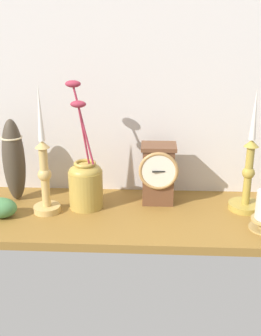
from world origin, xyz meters
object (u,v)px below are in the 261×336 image
brass_vase_jar (85,181)px  tall_ceramic_vase (14,160)px  mantel_clock (158,173)px  candlestick_tall_center (45,174)px  candlestick_tall_left (248,178)px

brass_vase_jar → tall_ceramic_vase: bearing=169.4°
mantel_clock → tall_ceramic_vase: (-43.69, 0.06, 3.37)cm
mantel_clock → brass_vase_jar: brass_vase_jar is taller
candlestick_tall_center → brass_vase_jar: (10.97, 3.63, -3.27)cm
candlestick_tall_center → brass_vase_jar: 12.01cm
mantel_clock → tall_ceramic_vase: size_ratio=0.72×
candlestick_tall_left → brass_vase_jar: brass_vase_jar is taller
mantel_clock → brass_vase_jar: bearing=-169.1°
tall_ceramic_vase → brass_vase_jar: bearing=-10.6°
candlestick_tall_left → tall_ceramic_vase: candlestick_tall_left is taller
brass_vase_jar → candlestick_tall_left: bearing=0.9°
mantel_clock → tall_ceramic_vase: tall_ceramic_vase is taller
candlestick_tall_left → brass_vase_jar: bearing=-179.1°
candlestick_tall_left → tall_ceramic_vase: 69.71cm
candlestick_tall_center → brass_vase_jar: bearing=18.3°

